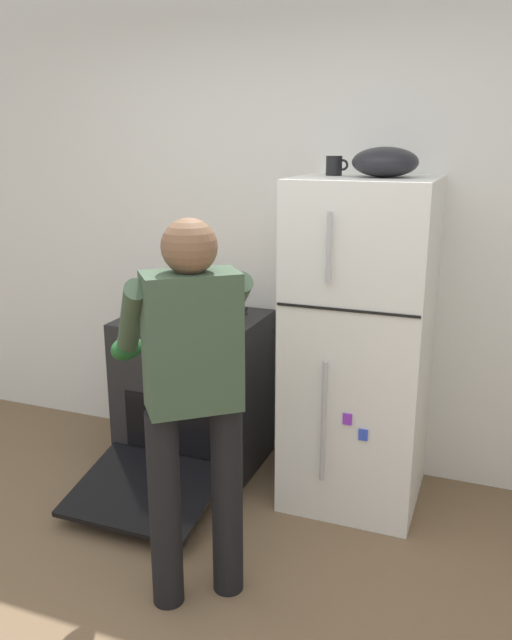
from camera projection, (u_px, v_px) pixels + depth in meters
name	position (u px, v px, depth m)	size (l,w,h in m)	color
kitchen_wall_back	(297.00, 233.00, 3.67)	(6.00, 0.10, 2.70)	white
refrigerator	(360.00, 345.00, 3.31)	(0.68, 0.72, 1.70)	white
stove_range	(194.00, 394.00, 3.73)	(0.76, 1.21, 0.91)	black
person_cook	(191.00, 380.00, 2.52)	(0.69, 0.74, 1.60)	black
red_pot	(215.00, 312.00, 3.51)	(0.38, 0.28, 0.10)	orange
coffee_mug	(335.00, 166.00, 3.17)	(0.11, 0.08, 0.10)	black
pepper_mill	(163.00, 289.00, 3.88)	(0.05, 0.05, 0.18)	brown
mixing_bowl	(385.00, 162.00, 3.03)	(0.31, 0.31, 0.14)	black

